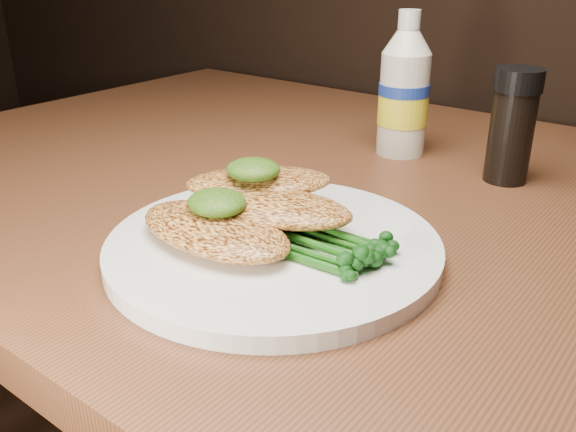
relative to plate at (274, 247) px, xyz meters
The scene contains 9 objects.
plate is the anchor object (origin of this frame).
chicken_front 0.05m from the plate, 133.28° to the right, with size 0.15×0.08×0.02m, color #F2A64D.
chicken_mid 0.04m from the plate, 135.46° to the left, with size 0.15×0.08×0.02m, color #F2A64D.
chicken_back 0.07m from the plate, 140.73° to the left, with size 0.14×0.07×0.02m, color #F2A64D.
pesto_front 0.06m from the plate, 148.59° to the right, with size 0.05×0.05×0.02m, color #143508.
pesto_back 0.08m from the plate, 147.93° to the left, with size 0.05×0.05×0.02m, color #143508.
broccolini_bundle 0.04m from the plate, 11.11° to the left, with size 0.13×0.10×0.02m, color #1C5713, non-canonical shape.
mayo_bottle 0.33m from the plate, 98.95° to the left, with size 0.06×0.06×0.18m, color beige, non-canonical shape.
pepper_grinder 0.32m from the plate, 72.95° to the left, with size 0.05×0.05×0.13m, color black, non-canonical shape.
Camera 1 is at (0.36, 0.50, 1.00)m, focal length 38.43 mm.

